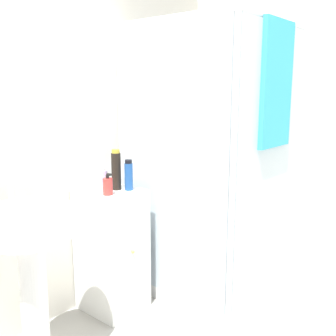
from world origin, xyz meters
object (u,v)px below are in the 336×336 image
(soap_dispenser, at_px, (108,186))
(shampoo_bottle_tall_black, at_px, (116,170))
(shampoo_bottle_blue, at_px, (129,175))
(sink, at_px, (31,251))
(lotion_bottle_white, at_px, (104,180))

(soap_dispenser, xyz_separation_m, shampoo_bottle_tall_black, (0.13, 0.06, 0.07))
(soap_dispenser, distance_m, shampoo_bottle_tall_black, 0.16)
(soap_dispenser, relative_size, shampoo_bottle_blue, 0.68)
(sink, xyz_separation_m, soap_dispenser, (0.59, 0.08, 0.21))
(sink, distance_m, shampoo_bottle_tall_black, 0.78)
(shampoo_bottle_tall_black, xyz_separation_m, shampoo_bottle_blue, (0.04, -0.07, -0.03))
(shampoo_bottle_blue, xyz_separation_m, lotion_bottle_white, (-0.09, 0.13, -0.03))
(shampoo_bottle_tall_black, bearing_deg, lotion_bottle_white, 129.13)
(shampoo_bottle_blue, height_order, lotion_bottle_white, shampoo_bottle_blue)
(sink, bearing_deg, shampoo_bottle_tall_black, 10.65)
(soap_dispenser, bearing_deg, sink, -172.49)
(soap_dispenser, bearing_deg, shampoo_bottle_blue, -5.34)
(shampoo_bottle_tall_black, height_order, shampoo_bottle_blue, shampoo_bottle_tall_black)
(soap_dispenser, xyz_separation_m, lotion_bottle_white, (0.08, 0.12, 0.01))
(lotion_bottle_white, bearing_deg, shampoo_bottle_tall_black, -50.87)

